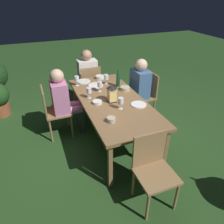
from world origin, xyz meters
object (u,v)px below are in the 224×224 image
Objects in this scene: person_in_blue at (137,87)px; bowl_olives at (100,77)px; person_in_cream at (87,74)px; chair_side_right_b at (53,110)px; wine_glass_e at (106,77)px; dining_table at (112,103)px; plate_b at (139,105)px; wine_glass_d at (89,91)px; chair_head_near at (153,168)px; bowl_salad at (125,88)px; bowl_dip at (97,102)px; bowl_bread at (111,119)px; plate_c at (96,85)px; person_in_pink at (64,99)px; plate_a at (84,81)px; wine_glass_c at (121,101)px; chair_side_left_b at (146,93)px; chair_head_far at (90,84)px; wine_glass_a at (77,79)px; lantern_centerpiece at (112,92)px; green_bottle_on_table at (118,80)px; wine_glass_b at (100,85)px.

person_in_blue is 0.71m from bowl_olives.
chair_side_right_b is at bearing 139.53° from person_in_cream.
dining_table is at bearing 168.19° from wine_glass_e.
chair_side_right_b is 3.90× the size of plate_b.
wine_glass_e is at bearing -80.94° from chair_side_right_b.
wine_glass_e is at bearing -45.25° from wine_glass_d.
chair_head_near reaches higher than plate_b.
person_in_cream reaches higher than bowl_salad.
person_in_blue is at bearing -61.46° from bowl_dip.
person_in_blue is at bearing -21.02° from chair_head_near.
bowl_bread is (-1.01, -0.62, 0.28)m from chair_side_right_b.
plate_c is at bearing 7.17° from dining_table.
person_in_pink reaches higher than plate_a.
person_in_cream reaches higher than dining_table.
bowl_salad reaches higher than plate_c.
plate_c is (-0.25, -0.15, 0.00)m from plate_a.
chair_side_right_b is 0.71m from wine_glass_d.
wine_glass_e reaches higher than plate_a.
wine_glass_c is 0.90m from plate_c.
dining_table is 0.98m from chair_side_right_b.
plate_a is (0.39, 1.07, 0.25)m from chair_side_left_b.
chair_head_far is 5.15× the size of wine_glass_c.
chair_head_near is 5.15× the size of wine_glass_a.
chair_side_left_b is 1.08m from lantern_centerpiece.
lantern_centerpiece reaches higher than plate_a.
chair_head_near is 3.63× the size of plate_a.
dining_table is 0.89m from bowl_olives.
wine_glass_a is at bearing 9.03° from bowl_dip.
bowl_olives is (0.43, 0.55, 0.12)m from person_in_blue.
wine_glass_e is 1.22m from bowl_bread.
chair_side_left_b is 1.29m from wine_glass_a.
wine_glass_c is 1.08× the size of bowl_salad.
person_in_pink is 6.80× the size of wine_glass_c.
plate_b is at bearing -178.66° from green_bottle_on_table.
bowl_olives is (1.19, -0.09, -0.09)m from wine_glass_c.
chair_side_left_b is at bearing -102.44° from wine_glass_a.
person_in_cream is 1.00× the size of person_in_pink.
person_in_pink is 0.60m from plate_c.
lantern_centerpiece is 1.57× the size of wine_glass_b.
person_in_pink is at bearing 51.74° from plate_b.
dining_table is at bearing -23.93° from lantern_centerpiece.
person_in_blue is at bearing -58.10° from bowl_salad.
plate_a is at bearing 69.99° from chair_side_left_b.
wine_glass_b is 0.33m from wine_glass_e.
wine_glass_d is at bearing 51.62° from plate_b.
person_in_cream reaches higher than plate_a.
dining_table is 1.74× the size of person_in_blue.
wine_glass_b reaches higher than bowl_olives.
lantern_centerpiece is at bearing -129.61° from wine_glass_d.
bowl_salad reaches higher than plate_b.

